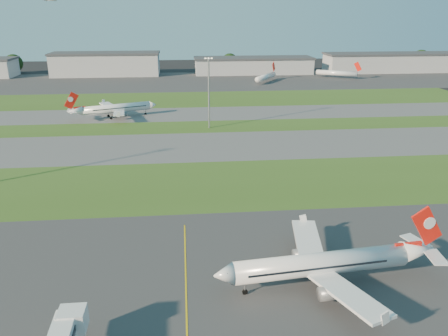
{
  "coord_description": "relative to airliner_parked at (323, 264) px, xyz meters",
  "views": [
    {
      "loc": [
        5.44,
        -50.05,
        41.23
      ],
      "look_at": [
        14.44,
        44.3,
        7.0
      ],
      "focal_mm": 35.0,
      "sensor_mm": 36.0,
      "label": 1
    }
  ],
  "objects": [
    {
      "name": "mini_jet_far",
      "position": [
        78.86,
        220.45,
        -0.54
      ],
      "size": [
        25.35,
        16.33,
        9.48
      ],
      "rotation": [
        0.0,
        0.0,
        -0.55
      ],
      "color": "white",
      "rests_on": "ground"
    },
    {
      "name": "taxiway_b",
      "position": [
        -26.47,
        124.61,
        -3.82
      ],
      "size": [
        300.0,
        26.0,
        0.01
      ],
      "primitive_type": "cube",
      "color": "#515154",
      "rests_on": "ground"
    },
    {
      "name": "ground",
      "position": [
        -26.47,
        -7.39,
        -3.82
      ],
      "size": [
        700.0,
        700.0,
        0.0
      ],
      "primitive_type": "plane",
      "color": "black",
      "rests_on": "ground"
    },
    {
      "name": "mini_jet_near",
      "position": [
        29.96,
        208.18,
        -0.54
      ],
      "size": [
        16.96,
        24.98,
        9.48
      ],
      "rotation": [
        0.0,
        0.0,
        1.0
      ],
      "color": "white",
      "rests_on": "ground"
    },
    {
      "name": "grass_strip_a",
      "position": [
        -26.47,
        44.61,
        -3.82
      ],
      "size": [
        300.0,
        34.0,
        0.01
      ],
      "primitive_type": "cube",
      "color": "#37551C",
      "rests_on": "ground"
    },
    {
      "name": "grass_strip_c",
      "position": [
        -26.47,
        157.61,
        -3.82
      ],
      "size": [
        300.0,
        40.0,
        0.01
      ],
      "primitive_type": "cube",
      "color": "#37551C",
      "rests_on": "ground"
    },
    {
      "name": "tree_east",
      "position": [
        88.53,
        259.61,
        2.34
      ],
      "size": [
        10.45,
        10.45,
        11.4
      ],
      "color": "black",
      "rests_on": "ground"
    },
    {
      "name": "hangar_far_east",
      "position": [
        128.53,
        247.61,
        2.81
      ],
      "size": [
        96.9,
        23.0,
        13.2
      ],
      "color": "gray",
      "rests_on": "ground"
    },
    {
      "name": "apron_far",
      "position": [
        -26.47,
        217.61,
        -3.82
      ],
      "size": [
        400.0,
        80.0,
        0.01
      ],
      "primitive_type": "cube",
      "color": "#333335",
      "rests_on": "ground"
    },
    {
      "name": "hangar_east",
      "position": [
        28.53,
        247.61,
        1.81
      ],
      "size": [
        81.6,
        23.0,
        11.2
      ],
      "color": "gray",
      "rests_on": "ground"
    },
    {
      "name": "tree_mid_east",
      "position": [
        13.53,
        261.61,
        2.99
      ],
      "size": [
        11.55,
        11.55,
        12.6
      ],
      "color": "black",
      "rests_on": "ground"
    },
    {
      "name": "tree_mid_west",
      "position": [
        -46.47,
        258.61,
        2.01
      ],
      "size": [
        9.9,
        9.9,
        10.8
      ],
      "color": "black",
      "rests_on": "ground"
    },
    {
      "name": "tree_far_east",
      "position": [
        158.53,
        263.61,
        3.64
      ],
      "size": [
        12.65,
        12.65,
        13.8
      ],
      "color": "black",
      "rests_on": "ground"
    },
    {
      "name": "grass_strip_b",
      "position": [
        -26.47,
        102.61,
        -3.82
      ],
      "size": [
        300.0,
        18.0,
        0.01
      ],
      "primitive_type": "cube",
      "color": "#37551C",
      "rests_on": "ground"
    },
    {
      "name": "apron_near",
      "position": [
        -26.47,
        -7.39,
        -3.82
      ],
      "size": [
        300.0,
        70.0,
        0.01
      ],
      "primitive_type": "cube",
      "color": "#333335",
      "rests_on": "ground"
    },
    {
      "name": "yellow_line",
      "position": [
        -21.47,
        -7.39,
        -3.82
      ],
      "size": [
        0.25,
        60.0,
        0.02
      ],
      "primitive_type": "cube",
      "color": "gold",
      "rests_on": "ground"
    },
    {
      "name": "light_mast_centre",
      "position": [
        -11.47,
        100.61,
        10.99
      ],
      "size": [
        3.2,
        0.7,
        25.8
      ],
      "color": "gray",
      "rests_on": "ground"
    },
    {
      "name": "tree_west",
      "position": [
        -136.47,
        262.61,
        3.32
      ],
      "size": [
        12.1,
        12.1,
        13.2
      ],
      "color": "black",
      "rests_on": "ground"
    },
    {
      "name": "taxiway_a",
      "position": [
        -26.47,
        77.61,
        -3.82
      ],
      "size": [
        300.0,
        32.0,
        0.01
      ],
      "primitive_type": "cube",
      "color": "#515154",
      "rests_on": "ground"
    },
    {
      "name": "airliner_taxiing",
      "position": [
        -48.19,
        121.17,
        -0.11
      ],
      "size": [
        32.32,
        27.38,
        10.58
      ],
      "rotation": [
        0.0,
        0.0,
        3.5
      ],
      "color": "white",
      "rests_on": "ground"
    },
    {
      "name": "airliner_parked",
      "position": [
        0.0,
        0.0,
        0.0
      ],
      "size": [
        34.86,
        29.45,
        10.89
      ],
      "rotation": [
        0.0,
        0.0,
        0.1
      ],
      "color": "white",
      "rests_on": "ground"
    },
    {
      "name": "hangar_west",
      "position": [
        -71.47,
        247.61,
        3.81
      ],
      "size": [
        71.4,
        23.0,
        15.2
      ],
      "color": "gray",
      "rests_on": "ground"
    }
  ]
}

